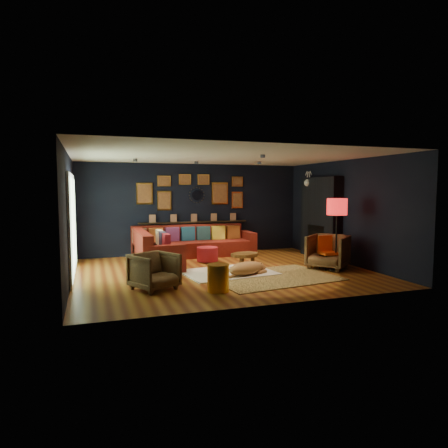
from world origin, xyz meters
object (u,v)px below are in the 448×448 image
object	(u,v)px
orange_chair	(327,250)
dog	(246,266)
gold_stool	(218,278)
armchair_right	(328,250)
coffee_table	(245,256)
sectional	(180,248)
armchair_left	(154,270)
pouf	(207,254)
floor_lamp	(337,210)

from	to	relation	value
orange_chair	dog	size ratio (longest dim) A/B	0.61
gold_stool	armchair_right	bearing A→B (deg)	21.14
gold_stool	orange_chair	world-z (taller)	orange_chair
coffee_table	orange_chair	bearing A→B (deg)	-14.71
gold_stool	orange_chair	bearing A→B (deg)	20.89
dog	armchair_right	bearing A→B (deg)	-19.23
sectional	coffee_table	xyz separation A→B (m)	(1.14, -1.81, -0.00)
gold_stool	dog	bearing A→B (deg)	47.76
coffee_table	armchair_left	distance (m)	2.54
pouf	coffee_table	bearing A→B (deg)	-67.08
coffee_table	dog	size ratio (longest dim) A/B	0.69
coffee_table	orange_chair	xyz separation A→B (m)	(1.87, -0.49, 0.14)
sectional	armchair_left	size ratio (longest dim) A/B	4.50
gold_stool	armchair_left	bearing A→B (deg)	154.77
coffee_table	floor_lamp	size ratio (longest dim) A/B	0.53
pouf	gold_stool	size ratio (longest dim) A/B	1.08
sectional	armchair_right	distance (m)	3.82
armchair_left	dog	world-z (taller)	armchair_left
armchair_left	floor_lamp	bearing A→B (deg)	-22.42
coffee_table	orange_chair	world-z (taller)	orange_chair
coffee_table	gold_stool	bearing A→B (deg)	-125.56
armchair_left	floor_lamp	world-z (taller)	floor_lamp
armchair_left	orange_chair	xyz separation A→B (m)	(4.14, 0.66, 0.08)
floor_lamp	pouf	bearing A→B (deg)	141.73
pouf	floor_lamp	world-z (taller)	floor_lamp
floor_lamp	dog	size ratio (longest dim) A/B	1.31
floor_lamp	dog	world-z (taller)	floor_lamp
gold_stool	sectional	bearing A→B (deg)	89.29
pouf	gold_stool	xyz separation A→B (m)	(-0.65, -2.93, 0.05)
coffee_table	pouf	distance (m)	1.38
armchair_left	orange_chair	world-z (taller)	orange_chair
gold_stool	orange_chair	size ratio (longest dim) A/B	0.65
sectional	pouf	xyz separation A→B (m)	(0.61, -0.54, -0.12)
coffee_table	armchair_right	bearing A→B (deg)	-13.38
armchair_left	coffee_table	bearing A→B (deg)	-1.52
coffee_table	gold_stool	world-z (taller)	gold_stool
armchair_left	gold_stool	bearing A→B (deg)	-53.55
floor_lamp	coffee_table	bearing A→B (deg)	160.22
gold_stool	dog	size ratio (longest dim) A/B	0.40
sectional	coffee_table	distance (m)	2.14
sectional	floor_lamp	world-z (taller)	floor_lamp
coffee_table	pouf	bearing A→B (deg)	112.92
coffee_table	gold_stool	size ratio (longest dim) A/B	1.73
armchair_left	dog	bearing A→B (deg)	-12.85
armchair_right	coffee_table	bearing A→B (deg)	-143.20
sectional	orange_chair	bearing A→B (deg)	-37.41
armchair_left	armchair_right	distance (m)	4.25
coffee_table	sectional	bearing A→B (deg)	122.19
armchair_right	dog	bearing A→B (deg)	-126.66
coffee_table	armchair_right	world-z (taller)	armchair_right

